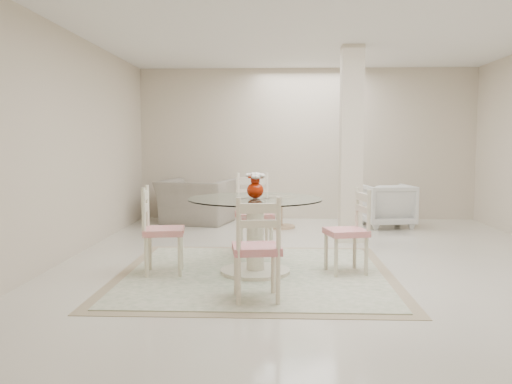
{
  "coord_description": "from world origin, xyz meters",
  "views": [
    {
      "loc": [
        -0.51,
        -6.29,
        1.38
      ],
      "look_at": [
        -0.75,
        -0.51,
        0.85
      ],
      "focal_mm": 38.0,
      "sensor_mm": 36.0,
      "label": 1
    }
  ],
  "objects_px": {
    "dining_chair_north": "(254,208)",
    "dining_chair_south": "(257,241)",
    "column": "(351,145)",
    "recliner_taupe": "(196,202)",
    "dining_chair_west": "(157,224)",
    "side_table": "(280,213)",
    "red_vase": "(256,185)",
    "dining_chair_east": "(352,225)",
    "armchair_white": "(387,205)",
    "dining_table": "(255,236)"
  },
  "relations": [
    {
      "from": "column",
      "to": "dining_chair_south",
      "type": "xyz_separation_m",
      "value": [
        -1.19,
        -3.03,
        -0.81
      ]
    },
    {
      "from": "dining_chair_south",
      "to": "recliner_taupe",
      "type": "xyz_separation_m",
      "value": [
        -1.22,
        4.57,
        -0.16
      ]
    },
    {
      "from": "column",
      "to": "recliner_taupe",
      "type": "height_order",
      "value": "column"
    },
    {
      "from": "dining_table",
      "to": "side_table",
      "type": "relative_size",
      "value": 2.74
    },
    {
      "from": "column",
      "to": "dining_chair_north",
      "type": "relative_size",
      "value": 2.45
    },
    {
      "from": "armchair_white",
      "to": "recliner_taupe",
      "type": "bearing_deg",
      "value": -13.06
    },
    {
      "from": "dining_chair_east",
      "to": "recliner_taupe",
      "type": "height_order",
      "value": "dining_chair_east"
    },
    {
      "from": "column",
      "to": "side_table",
      "type": "relative_size",
      "value": 5.31
    },
    {
      "from": "dining_chair_north",
      "to": "recliner_taupe",
      "type": "distance_m",
      "value": 2.77
    },
    {
      "from": "dining_chair_south",
      "to": "side_table",
      "type": "relative_size",
      "value": 2.01
    },
    {
      "from": "red_vase",
      "to": "dining_chair_east",
      "type": "relative_size",
      "value": 0.27
    },
    {
      "from": "dining_table",
      "to": "side_table",
      "type": "xyz_separation_m",
      "value": [
        0.28,
        3.13,
        -0.17
      ]
    },
    {
      "from": "recliner_taupe",
      "to": "armchair_white",
      "type": "xyz_separation_m",
      "value": [
        3.19,
        -0.26,
        -0.02
      ]
    },
    {
      "from": "column",
      "to": "recliner_taupe",
      "type": "bearing_deg",
      "value": 147.4
    },
    {
      "from": "dining_chair_south",
      "to": "red_vase",
      "type": "bearing_deg",
      "value": -94.5
    },
    {
      "from": "dining_table",
      "to": "armchair_white",
      "type": "distance_m",
      "value": 3.87
    },
    {
      "from": "column",
      "to": "armchair_white",
      "type": "bearing_deg",
      "value": 58.94
    },
    {
      "from": "dining_chair_west",
      "to": "red_vase",
      "type": "bearing_deg",
      "value": -94.36
    },
    {
      "from": "column",
      "to": "dining_table",
      "type": "relative_size",
      "value": 1.94
    },
    {
      "from": "column",
      "to": "dining_chair_west",
      "type": "relative_size",
      "value": 2.64
    },
    {
      "from": "dining_chair_east",
      "to": "dining_chair_west",
      "type": "bearing_deg",
      "value": -99.65
    },
    {
      "from": "dining_chair_east",
      "to": "dining_chair_north",
      "type": "distance_m",
      "value": 1.44
    },
    {
      "from": "red_vase",
      "to": "dining_chair_north",
      "type": "bearing_deg",
      "value": 93.74
    },
    {
      "from": "column",
      "to": "dining_chair_north",
      "type": "bearing_deg",
      "value": -142.86
    },
    {
      "from": "dining_chair_east",
      "to": "dining_chair_south",
      "type": "distance_m",
      "value": 1.44
    },
    {
      "from": "recliner_taupe",
      "to": "armchair_white",
      "type": "distance_m",
      "value": 3.2
    },
    {
      "from": "dining_chair_west",
      "to": "side_table",
      "type": "bearing_deg",
      "value": -29.67
    },
    {
      "from": "dining_chair_south",
      "to": "recliner_taupe",
      "type": "relative_size",
      "value": 0.89
    },
    {
      "from": "dining_chair_east",
      "to": "dining_chair_west",
      "type": "xyz_separation_m",
      "value": [
        -2.03,
        -0.13,
        0.02
      ]
    },
    {
      "from": "red_vase",
      "to": "dining_chair_west",
      "type": "bearing_deg",
      "value": -176.75
    },
    {
      "from": "column",
      "to": "red_vase",
      "type": "bearing_deg",
      "value": -121.72
    },
    {
      "from": "dining_chair_east",
      "to": "side_table",
      "type": "xyz_separation_m",
      "value": [
        -0.73,
        3.06,
        -0.29
      ]
    },
    {
      "from": "red_vase",
      "to": "side_table",
      "type": "height_order",
      "value": "red_vase"
    },
    {
      "from": "dining_chair_west",
      "to": "column",
      "type": "bearing_deg",
      "value": -55.12
    },
    {
      "from": "side_table",
      "to": "recliner_taupe",
      "type": "bearing_deg",
      "value": 163.48
    },
    {
      "from": "dining_table",
      "to": "red_vase",
      "type": "xyz_separation_m",
      "value": [
        0.0,
        -0.0,
        0.53
      ]
    },
    {
      "from": "dining_chair_south",
      "to": "side_table",
      "type": "bearing_deg",
      "value": -100.72
    },
    {
      "from": "dining_chair_east",
      "to": "dining_chair_north",
      "type": "relative_size",
      "value": 0.9
    },
    {
      "from": "dining_chair_west",
      "to": "armchair_white",
      "type": "bearing_deg",
      "value": -49.74
    },
    {
      "from": "dining_chair_north",
      "to": "dining_chair_south",
      "type": "relative_size",
      "value": 1.08
    },
    {
      "from": "red_vase",
      "to": "recliner_taupe",
      "type": "bearing_deg",
      "value": 108.13
    },
    {
      "from": "dining_table",
      "to": "dining_chair_north",
      "type": "height_order",
      "value": "dining_chair_north"
    },
    {
      "from": "red_vase",
      "to": "dining_chair_north",
      "type": "relative_size",
      "value": 0.24
    },
    {
      "from": "red_vase",
      "to": "dining_chair_north",
      "type": "height_order",
      "value": "dining_chair_north"
    },
    {
      "from": "armchair_white",
      "to": "column",
      "type": "bearing_deg",
      "value": 50.49
    },
    {
      "from": "red_vase",
      "to": "dining_chair_west",
      "type": "height_order",
      "value": "red_vase"
    },
    {
      "from": "dining_chair_north",
      "to": "dining_chair_south",
      "type": "distance_m",
      "value": 2.04
    },
    {
      "from": "red_vase",
      "to": "recliner_taupe",
      "type": "xyz_separation_m",
      "value": [
        -1.16,
        3.56,
        -0.57
      ]
    },
    {
      "from": "red_vase",
      "to": "dining_chair_south",
      "type": "xyz_separation_m",
      "value": [
        0.06,
        -1.01,
        -0.4
      ]
    },
    {
      "from": "dining_table",
      "to": "dining_chair_north",
      "type": "distance_m",
      "value": 1.04
    }
  ]
}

